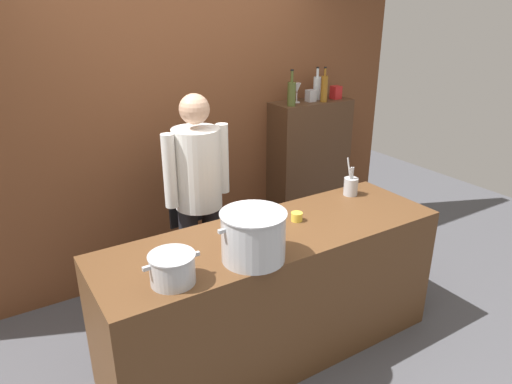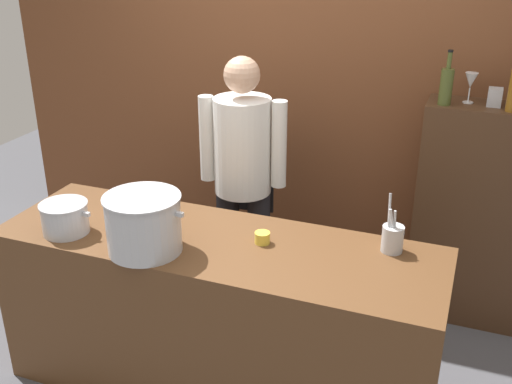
{
  "view_description": "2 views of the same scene",
  "coord_description": "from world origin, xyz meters",
  "views": [
    {
      "loc": [
        -1.47,
        -2.13,
        2.22
      ],
      "look_at": [
        0.1,
        0.37,
        1.02
      ],
      "focal_mm": 32.74,
      "sensor_mm": 36.0,
      "label": 1
    },
    {
      "loc": [
        1.13,
        -2.39,
        2.33
      ],
      "look_at": [
        0.09,
        0.32,
        1.04
      ],
      "focal_mm": 42.56,
      "sensor_mm": 36.0,
      "label": 2
    }
  ],
  "objects": [
    {
      "name": "ground_plane",
      "position": [
        0.0,
        0.0,
        0.0
      ],
      "size": [
        8.0,
        8.0,
        0.0
      ],
      "primitive_type": "plane",
      "color": "#4C4C51"
    },
    {
      "name": "brick_back_panel",
      "position": [
        0.0,
        1.4,
        1.5
      ],
      "size": [
        4.4,
        0.1,
        3.0
      ],
      "primitive_type": "cube",
      "color": "brown",
      "rests_on": "ground_plane"
    },
    {
      "name": "prep_counter",
      "position": [
        0.0,
        0.0,
        0.45
      ],
      "size": [
        2.24,
        0.7,
        0.9
      ],
      "primitive_type": "cube",
      "color": "brown",
      "rests_on": "ground_plane"
    },
    {
      "name": "bar_cabinet",
      "position": [
        1.21,
        1.19,
        0.7
      ],
      "size": [
        0.76,
        0.32,
        1.39
      ],
      "primitive_type": "cube",
      "color": "#472D1C",
      "rests_on": "ground_plane"
    },
    {
      "name": "chef",
      "position": [
        -0.16,
        0.74,
        0.96
      ],
      "size": [
        0.53,
        0.38,
        1.66
      ],
      "rotation": [
        0.0,
        0.0,
        3.26
      ],
      "color": "black",
      "rests_on": "ground_plane"
    },
    {
      "name": "stockpot_large",
      "position": [
        -0.28,
        -0.21,
        1.04
      ],
      "size": [
        0.43,
        0.37,
        0.28
      ],
      "color": "#B7BABF",
      "rests_on": "prep_counter"
    },
    {
      "name": "stockpot_small",
      "position": [
        -0.75,
        -0.19,
        0.98
      ],
      "size": [
        0.3,
        0.24,
        0.16
      ],
      "color": "#B7BABF",
      "rests_on": "prep_counter"
    },
    {
      "name": "utensil_crock",
      "position": [
        0.82,
        0.21,
        0.97
      ],
      "size": [
        0.1,
        0.1,
        0.29
      ],
      "color": "#B7BABF",
      "rests_on": "prep_counter"
    },
    {
      "name": "butter_jar",
      "position": [
        0.22,
        0.06,
        0.93
      ],
      "size": [
        0.08,
        0.08,
        0.06
      ],
      "primitive_type": "cylinder",
      "color": "yellow",
      "rests_on": "prep_counter"
    },
    {
      "name": "wine_bottle_olive",
      "position": [
        0.92,
        1.11,
        1.51
      ],
      "size": [
        0.07,
        0.07,
        0.31
      ],
      "color": "#475123",
      "rests_on": "bar_cabinet"
    },
    {
      "name": "wine_glass_tall",
      "position": [
        1.05,
        1.2,
        1.52
      ],
      "size": [
        0.07,
        0.07,
        0.17
      ],
      "color": "silver",
      "rests_on": "bar_cabinet"
    },
    {
      "name": "spice_tin_silver",
      "position": [
        1.19,
        1.18,
        1.45
      ],
      "size": [
        0.08,
        0.08,
        0.1
      ],
      "primitive_type": "cube",
      "color": "#B2B2B7",
      "rests_on": "bar_cabinet"
    }
  ]
}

